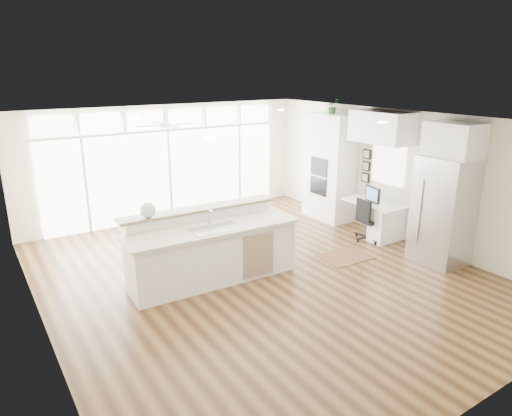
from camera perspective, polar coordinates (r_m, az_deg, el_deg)
floor at (r=8.16m, az=0.57°, el=-8.37°), size 7.00×8.00×0.02m
ceiling at (r=7.41m, az=0.64°, el=10.92°), size 7.00×8.00×0.02m
wall_back at (r=11.13m, az=-11.00°, el=5.64°), size 7.00×0.04×2.70m
wall_front at (r=5.09m, az=26.94°, el=-9.80°), size 7.00×0.04×2.70m
wall_left at (r=6.51m, az=-25.99°, el=-3.96°), size 0.04×8.00×2.70m
wall_right at (r=9.99m, az=17.56°, el=3.88°), size 0.04×8.00×2.70m
glass_wall at (r=11.14m, az=-10.79°, el=4.08°), size 5.80×0.06×2.08m
transom_row at (r=10.92m, az=-11.18°, el=10.89°), size 5.90×0.06×0.40m
desk_window at (r=10.11m, az=16.21°, el=5.30°), size 0.04×0.85×0.85m
ceiling_fan at (r=9.67m, az=-11.36°, el=10.72°), size 1.16×1.16×0.32m
recessed_lights at (r=7.58m, az=-0.22°, el=10.90°), size 3.40×3.00×0.02m
oven_cabinet at (r=10.99m, az=9.18°, el=5.06°), size 0.64×1.20×2.50m
desk_nook at (r=10.16m, az=14.45°, el=-1.34°), size 0.72×1.30×0.76m
upper_cabinets at (r=9.77m, az=15.46°, el=9.74°), size 0.64×1.30×0.64m
refrigerator at (r=9.00m, az=22.34°, el=-0.33°), size 0.76×0.90×2.00m
fridge_cabinet at (r=8.78m, az=23.52°, el=7.85°), size 0.64×0.90×0.60m
framed_photos at (r=10.54m, az=13.60°, el=5.13°), size 0.06×0.22×0.80m
kitchen_island at (r=7.75m, az=-5.38°, el=-5.00°), size 3.02×1.24×1.18m
rug at (r=9.03m, az=11.13°, el=-6.00°), size 0.99×0.74×0.01m
office_chair at (r=9.86m, az=14.10°, el=-1.43°), size 0.50×0.47×0.90m
fishbowl at (r=7.54m, az=-13.38°, el=-0.24°), size 0.30×0.30×0.26m
monitor at (r=9.94m, az=14.37°, el=1.67°), size 0.15×0.45×0.37m
keyboard at (r=9.87m, az=13.62°, el=0.55°), size 0.19×0.37×0.02m
potted_plant at (r=10.79m, az=9.53°, el=12.25°), size 0.34×0.37×0.26m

